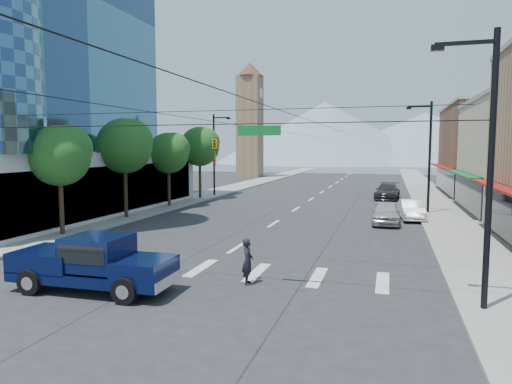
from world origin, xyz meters
TOP-DOWN VIEW (x-y plane):
  - ground at (0.00, 0.00)m, footprint 160.00×160.00m
  - sidewalk_left at (-12.00, 40.00)m, footprint 4.00×120.00m
  - sidewalk_right at (12.00, 40.00)m, footprint 4.00×120.00m
  - shop_far at (20.00, 40.00)m, footprint 12.00×18.00m
  - clock_tower at (-16.50, 62.00)m, footprint 4.80×4.80m
  - mountain_left at (-15.00, 150.00)m, footprint 80.00×80.00m
  - mountain_right at (20.00, 160.00)m, footprint 90.00×90.00m
  - tree_near at (-11.07, 6.10)m, footprint 3.65×3.64m
  - tree_midnear at (-11.07, 13.10)m, footprint 4.09×4.09m
  - tree_midfar at (-11.07, 20.10)m, footprint 3.65×3.64m
  - tree_far at (-11.07, 27.10)m, footprint 4.09×4.09m
  - signal_rig at (0.19, -1.00)m, footprint 21.80×0.20m
  - lamp_pole_nw at (-10.67, 30.00)m, footprint 2.00×0.25m
  - lamp_pole_ne at (10.67, 22.00)m, footprint 2.00×0.25m
  - pickup_truck at (-2.81, -2.57)m, footprint 6.24×2.53m
  - pedestrian at (2.50, -0.15)m, footprint 0.56×0.74m
  - parked_car_near at (7.60, 16.15)m, footprint 1.90×4.69m
  - parked_car_mid at (9.40, 18.64)m, footprint 1.95×4.59m
  - parked_car_far at (7.60, 32.31)m, footprint 2.75×5.80m

SIDE VIEW (x-z plane):
  - ground at x=0.00m, z-range 0.00..0.00m
  - sidewalk_left at x=-12.00m, z-range 0.00..0.15m
  - sidewalk_right at x=12.00m, z-range 0.00..0.15m
  - parked_car_mid at x=9.40m, z-range 0.00..1.47m
  - parked_car_near at x=7.60m, z-range 0.00..1.60m
  - parked_car_far at x=7.60m, z-range 0.00..1.63m
  - pedestrian at x=2.50m, z-range 0.00..1.81m
  - pickup_truck at x=-2.81m, z-range 0.04..2.14m
  - signal_rig at x=0.19m, z-range 0.14..9.14m
  - lamp_pole_nw at x=-10.67m, z-range 0.44..9.44m
  - lamp_pole_ne at x=10.67m, z-range 0.44..9.44m
  - tree_near at x=-11.07m, z-range 1.64..8.34m
  - tree_midfar at x=-11.07m, z-range 1.64..8.34m
  - shop_far at x=20.00m, z-range 0.00..10.00m
  - tree_midnear at x=-11.07m, z-range 1.83..9.35m
  - tree_far at x=-11.07m, z-range 1.83..9.35m
  - mountain_right at x=20.00m, z-range 0.00..18.00m
  - clock_tower at x=-16.50m, z-range 0.44..20.84m
  - mountain_left at x=-15.00m, z-range 0.00..22.00m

